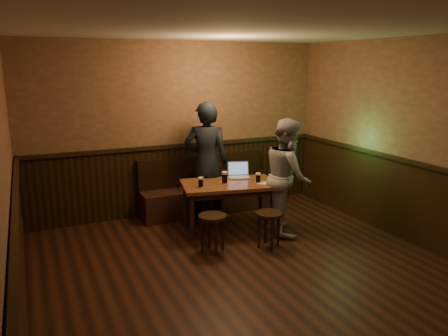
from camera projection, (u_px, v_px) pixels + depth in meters
room at (263, 180)px, 4.74m from camera, size 5.04×6.04×2.84m
bench at (206, 194)px, 7.32m from camera, size 2.20×0.50×0.95m
pub_table at (229, 189)px, 6.44m from camera, size 1.49×1.03×0.73m
stool_left at (213, 222)px, 5.73m from camera, size 0.40×0.40×0.51m
stool_right at (269, 219)px, 5.88m from camera, size 0.43×0.43×0.49m
pint_left at (201, 182)px, 6.18m from camera, size 0.09×0.09×0.15m
pint_mid at (225, 177)px, 6.38m from camera, size 0.11×0.11×0.18m
pint_right at (258, 178)px, 6.42m from camera, size 0.09×0.09×0.15m
laptop at (239, 173)px, 6.74m from camera, size 0.39×0.35×0.23m
menu at (265, 183)px, 6.40m from camera, size 0.27×0.25×0.00m
person_suit at (207, 162)px, 6.80m from camera, size 0.82×0.71×1.89m
person_grey at (288, 176)px, 6.35m from camera, size 0.91×1.01×1.69m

